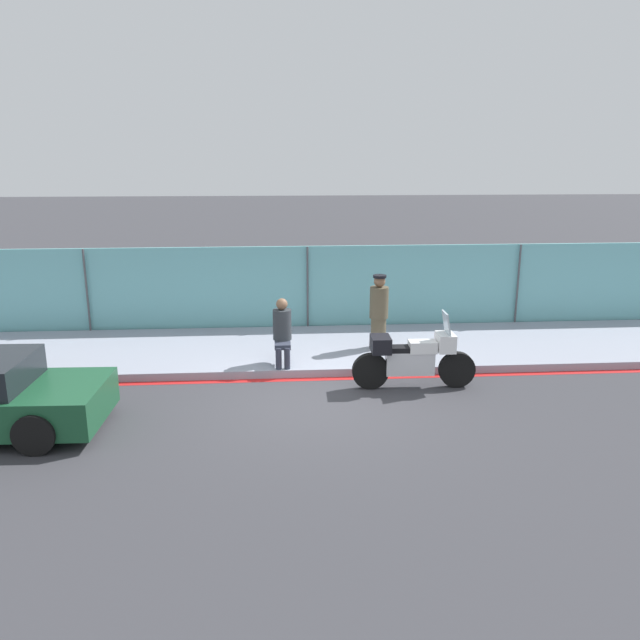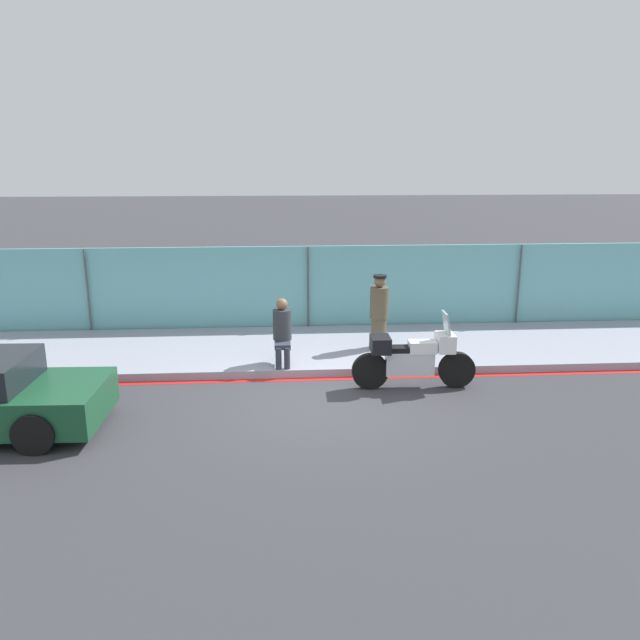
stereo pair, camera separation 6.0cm
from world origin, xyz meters
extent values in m
plane|color=#38383D|center=(0.00, 0.00, 0.00)|extent=(120.00, 120.00, 0.00)
cube|color=#8E93A3|center=(0.00, 2.95, 0.08)|extent=(39.77, 3.33, 0.17)
cube|color=red|center=(0.00, 1.19, 0.00)|extent=(39.77, 0.18, 0.01)
cube|color=#6BB2B7|center=(0.00, 4.70, 1.09)|extent=(37.78, 0.08, 2.18)
cylinder|color=#4C4C51|center=(-5.35, 4.60, 1.09)|extent=(0.05, 0.05, 2.18)
cylinder|color=#4C4C51|center=(0.00, 4.60, 1.09)|extent=(0.05, 0.05, 2.18)
cylinder|color=#4C4C51|center=(5.35, 4.60, 1.09)|extent=(0.05, 0.05, 2.18)
cylinder|color=black|center=(2.65, 0.58, 0.35)|extent=(0.70, 0.16, 0.70)
cylinder|color=black|center=(0.98, 0.62, 0.35)|extent=(0.70, 0.16, 0.70)
cube|color=silver|center=(1.73, 0.60, 0.51)|extent=(0.92, 0.30, 0.45)
cube|color=white|center=(1.97, 0.59, 0.82)|extent=(0.53, 0.32, 0.22)
cube|color=black|center=(1.63, 0.60, 0.78)|extent=(0.61, 0.29, 0.10)
cube|color=white|center=(2.40, 0.58, 0.90)|extent=(0.33, 0.48, 0.34)
cube|color=silver|center=(2.40, 0.58, 1.28)|extent=(0.11, 0.42, 0.42)
cube|color=black|center=(1.16, 0.61, 0.88)|extent=(0.37, 0.51, 0.30)
cylinder|color=brown|center=(1.47, 2.68, 0.51)|extent=(0.34, 0.34, 0.69)
cylinder|color=brown|center=(1.47, 2.68, 1.20)|extent=(0.41, 0.41, 0.69)
sphere|color=brown|center=(1.47, 2.68, 1.68)|extent=(0.26, 0.26, 0.26)
cylinder|color=black|center=(1.47, 2.68, 1.79)|extent=(0.29, 0.29, 0.06)
cylinder|color=#2D3342|center=(-0.76, 1.39, 0.39)|extent=(0.12, 0.12, 0.44)
cylinder|color=#2D3342|center=(-0.59, 1.39, 0.39)|extent=(0.12, 0.12, 0.44)
cube|color=#2D3342|center=(-0.67, 1.61, 0.61)|extent=(0.32, 0.44, 0.10)
cylinder|color=#2D3338|center=(-0.67, 1.83, 0.97)|extent=(0.38, 0.38, 0.63)
sphere|color=brown|center=(-0.67, 1.83, 1.40)|extent=(0.24, 0.24, 0.24)
cylinder|color=black|center=(-4.36, -0.07, 0.32)|extent=(0.65, 0.24, 0.64)
cylinder|color=black|center=(-4.41, -1.71, 0.32)|extent=(0.65, 0.24, 0.64)
camera|label=1|loc=(-0.80, -10.52, 4.33)|focal=35.00mm
camera|label=2|loc=(-0.74, -10.52, 4.33)|focal=35.00mm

